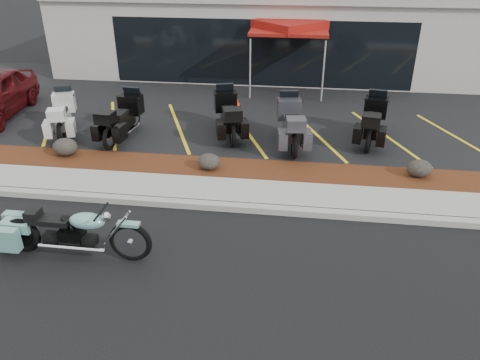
# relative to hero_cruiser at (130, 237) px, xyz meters

# --- Properties ---
(ground) EXTENTS (90.00, 90.00, 0.00)m
(ground) POSITION_rel_hero_cruiser_xyz_m (1.38, 1.25, -0.56)
(ground) COLOR black
(ground) RESTS_ON ground
(curb) EXTENTS (24.00, 0.25, 0.15)m
(curb) POSITION_rel_hero_cruiser_xyz_m (1.38, 2.15, -0.48)
(curb) COLOR gray
(curb) RESTS_ON ground
(sidewalk) EXTENTS (24.00, 1.20, 0.15)m
(sidewalk) POSITION_rel_hero_cruiser_xyz_m (1.38, 2.85, -0.48)
(sidewalk) COLOR gray
(sidewalk) RESTS_ON ground
(mulch_bed) EXTENTS (24.00, 1.20, 0.16)m
(mulch_bed) POSITION_rel_hero_cruiser_xyz_m (1.38, 4.05, -0.48)
(mulch_bed) COLOR #37170C
(mulch_bed) RESTS_ON ground
(upper_lot) EXTENTS (26.00, 9.60, 0.15)m
(upper_lot) POSITION_rel_hero_cruiser_xyz_m (1.38, 9.45, -0.48)
(upper_lot) COLOR black
(upper_lot) RESTS_ON ground
(dealership_building) EXTENTS (18.00, 8.16, 4.00)m
(dealership_building) POSITION_rel_hero_cruiser_xyz_m (1.38, 15.72, 1.45)
(dealership_building) COLOR #9E998F
(dealership_building) RESTS_ON ground
(boulder_left) EXTENTS (0.70, 0.58, 0.49)m
(boulder_left) POSITION_rel_hero_cruiser_xyz_m (-3.38, 4.22, -0.15)
(boulder_left) COLOR black
(boulder_left) RESTS_ON mulch_bed
(boulder_mid) EXTENTS (0.60, 0.50, 0.43)m
(boulder_mid) POSITION_rel_hero_cruiser_xyz_m (0.77, 3.88, -0.19)
(boulder_mid) COLOR black
(boulder_mid) RESTS_ON mulch_bed
(boulder_right) EXTENTS (0.63, 0.53, 0.45)m
(boulder_right) POSITION_rel_hero_cruiser_xyz_m (6.19, 4.16, -0.18)
(boulder_right) COLOR black
(boulder_right) RESTS_ON mulch_bed
(hero_cruiser) EXTENTS (3.18, 0.82, 1.12)m
(hero_cruiser) POSITION_rel_hero_cruiser_xyz_m (0.00, 0.00, 0.00)
(hero_cruiser) COLOR #6AA59D
(hero_cruiser) RESTS_ON ground
(touring_white) EXTENTS (1.59, 2.46, 1.34)m
(touring_white) POSITION_rel_hero_cruiser_xyz_m (-4.40, 6.49, 0.26)
(touring_white) COLOR silver
(touring_white) RESTS_ON upper_lot
(touring_black_front) EXTENTS (1.12, 2.44, 1.38)m
(touring_black_front) POSITION_rel_hero_cruiser_xyz_m (-2.14, 6.50, 0.28)
(touring_black_front) COLOR black
(touring_black_front) RESTS_ON upper_lot
(touring_black_mid) EXTENTS (1.57, 2.59, 1.41)m
(touring_black_mid) POSITION_rel_hero_cruiser_xyz_m (0.69, 7.13, 0.30)
(touring_black_mid) COLOR black
(touring_black_mid) RESTS_ON upper_lot
(touring_grey) EXTENTS (1.27, 2.55, 1.42)m
(touring_grey) POSITION_rel_hero_cruiser_xyz_m (2.73, 6.63, 0.30)
(touring_grey) COLOR #313237
(touring_grey) RESTS_ON upper_lot
(touring_black_rear) EXTENTS (1.37, 2.50, 1.38)m
(touring_black_rear) POSITION_rel_hero_cruiser_xyz_m (5.41, 7.21, 0.28)
(touring_black_rear) COLOR black
(touring_black_rear) RESTS_ON upper_lot
(traffic_cone) EXTENTS (0.30, 0.30, 0.46)m
(traffic_cone) POSITION_rel_hero_cruiser_xyz_m (0.73, 9.24, -0.18)
(traffic_cone) COLOR red
(traffic_cone) RESTS_ON upper_lot
(popup_canopy) EXTENTS (3.70, 3.70, 2.69)m
(popup_canopy) POSITION_rel_hero_cruiser_xyz_m (2.50, 11.50, 2.03)
(popup_canopy) COLOR silver
(popup_canopy) RESTS_ON upper_lot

